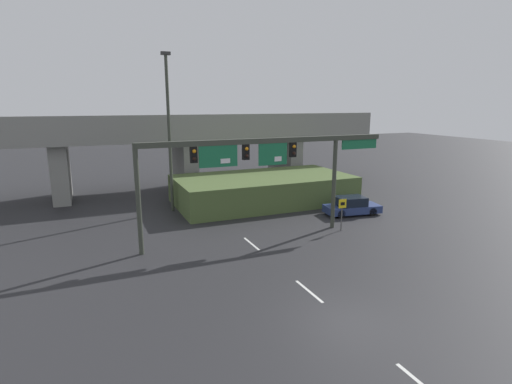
# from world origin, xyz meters

# --- Properties ---
(ground_plane) EXTENTS (160.00, 160.00, 0.00)m
(ground_plane) POSITION_xyz_m (0.00, 0.00, 0.00)
(ground_plane) COLOR #262628
(lane_markings) EXTENTS (0.14, 37.11, 0.01)m
(lane_markings) POSITION_xyz_m (0.00, 13.16, 0.00)
(lane_markings) COLOR silver
(lane_markings) RESTS_ON ground
(signal_gantry) EXTENTS (16.55, 0.44, 6.39)m
(signal_gantry) POSITION_xyz_m (1.07, 10.55, 5.21)
(signal_gantry) COLOR #383D33
(signal_gantry) RESTS_ON ground
(speed_limit_sign) EXTENTS (0.60, 0.11, 2.25)m
(speed_limit_sign) POSITION_xyz_m (6.64, 9.71, 1.47)
(speed_limit_sign) COLOR #4C4C4C
(speed_limit_sign) RESTS_ON ground
(highway_light_pole_near) EXTENTS (0.70, 0.36, 12.24)m
(highway_light_pole_near) POSITION_xyz_m (-2.88, 19.35, 6.49)
(highway_light_pole_near) COLOR #383D33
(highway_light_pole_near) RESTS_ON ground
(overpass_bridge) EXTENTS (39.37, 7.08, 7.51)m
(overpass_bridge) POSITION_xyz_m (0.00, 26.96, 5.17)
(overpass_bridge) COLOR gray
(overpass_bridge) RESTS_ON ground
(grass_embankment) EXTENTS (14.92, 7.88, 2.35)m
(grass_embankment) POSITION_xyz_m (4.98, 19.07, 1.17)
(grass_embankment) COLOR #4C6033
(grass_embankment) RESTS_ON ground
(parked_sedan_near_right) EXTENTS (4.50, 2.41, 1.41)m
(parked_sedan_near_right) POSITION_xyz_m (9.76, 12.83, 0.65)
(parked_sedan_near_right) COLOR navy
(parked_sedan_near_right) RESTS_ON ground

